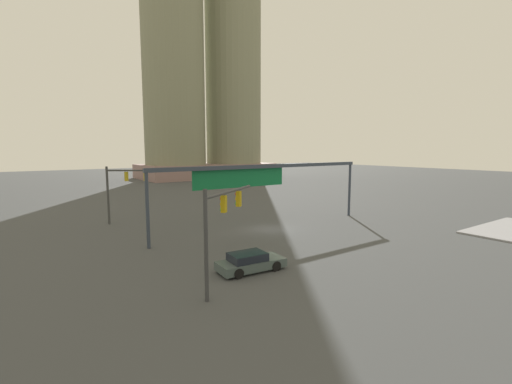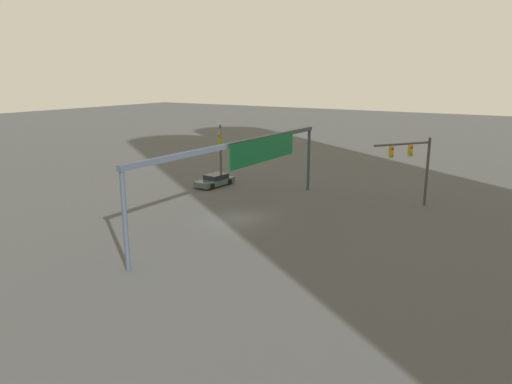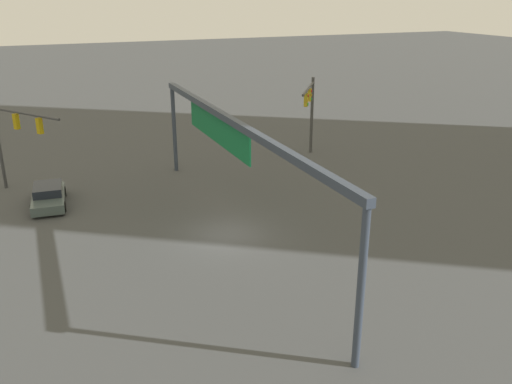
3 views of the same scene
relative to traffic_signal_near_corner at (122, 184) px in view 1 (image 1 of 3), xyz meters
The scene contains 6 objects.
ground_plane 16.05m from the traffic_signal_near_corner, 44.70° to the right, with size 239.11×239.11×0.00m, color #3F4143.
traffic_signal_near_corner is the anchor object (origin of this frame).
traffic_signal_opposite_side 20.65m from the traffic_signal_near_corner, 90.36° to the right, with size 5.24×3.77×5.80m.
overhead_sign_gantry 14.51m from the traffic_signal_near_corner, 45.34° to the right, with size 24.07×0.43×6.29m.
highrise_twin_tower 66.79m from the traffic_signal_near_corner, 54.59° to the left, with size 35.16×17.47×63.11m.
sedan_car_approaching 19.75m from the traffic_signal_near_corner, 81.80° to the right, with size 4.51×2.21×1.21m.
Camera 1 is at (-20.52, -26.33, 7.78)m, focal length 24.72 mm.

